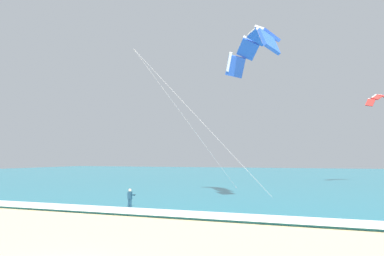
{
  "coord_description": "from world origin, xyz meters",
  "views": [
    {
      "loc": [
        9.08,
        -10.34,
        4.21
      ],
      "look_at": [
        -0.37,
        16.35,
        6.63
      ],
      "focal_mm": 32.6,
      "sensor_mm": 36.0,
      "label": 1
    }
  ],
  "objects_px": {
    "kitesurfer": "(130,198)",
    "kite_distant": "(381,100)",
    "kite_primary": "(254,46)",
    "surfboard": "(130,209)"
  },
  "relations": [
    {
      "from": "kitesurfer",
      "to": "kite_distant",
      "type": "bearing_deg",
      "value": 54.3
    },
    {
      "from": "kite_primary",
      "to": "kite_distant",
      "type": "distance_m",
      "value": 31.19
    },
    {
      "from": "kitesurfer",
      "to": "kite_primary",
      "type": "xyz_separation_m",
      "value": [
        9.31,
        5.86,
        13.48
      ]
    },
    {
      "from": "kitesurfer",
      "to": "kite_primary",
      "type": "bearing_deg",
      "value": 32.18
    },
    {
      "from": "surfboard",
      "to": "kite_distant",
      "type": "height_order",
      "value": "kite_distant"
    },
    {
      "from": "kite_distant",
      "to": "surfboard",
      "type": "bearing_deg",
      "value": -125.68
    },
    {
      "from": "kitesurfer",
      "to": "kite_distant",
      "type": "xyz_separation_m",
      "value": [
        23.96,
        33.35,
        12.02
      ]
    },
    {
      "from": "kite_primary",
      "to": "kite_distant",
      "type": "bearing_deg",
      "value": 61.95
    },
    {
      "from": "kite_primary",
      "to": "kite_distant",
      "type": "xyz_separation_m",
      "value": [
        14.65,
        27.5,
        -1.45
      ]
    },
    {
      "from": "kite_primary",
      "to": "kitesurfer",
      "type": "bearing_deg",
      "value": -147.82
    }
  ]
}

